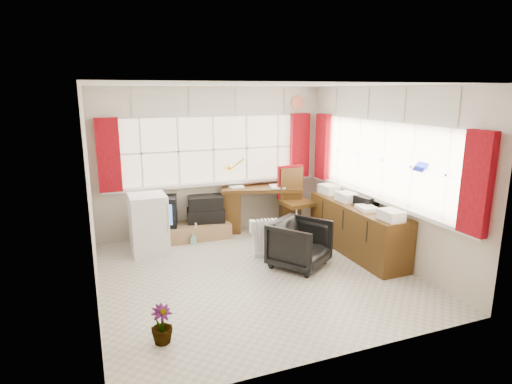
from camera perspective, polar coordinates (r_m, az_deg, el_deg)
ground at (r=5.92m, az=-0.04°, el=-10.88°), size 4.00×4.00×0.00m
room_walls at (r=5.47m, az=-0.04°, el=3.58°), size 4.00×4.00×4.00m
window_back at (r=7.39m, az=-5.52°, el=1.73°), size 3.70×0.12×3.60m
window_right at (r=6.53m, az=16.05°, el=-0.30°), size 0.12×3.70×3.60m
curtains at (r=6.68m, az=4.49°, el=4.95°), size 3.83×3.83×1.15m
overhead_cabinets at (r=6.69m, az=4.84°, el=11.79°), size 3.98×3.98×0.48m
desk at (r=7.63m, az=0.63°, el=-1.78°), size 1.50×1.04×0.82m
desk_lamp at (r=7.59m, az=-1.92°, el=3.36°), size 0.17×0.15×0.46m
task_chair at (r=7.36m, az=5.01°, el=-0.85°), size 0.54×0.56×1.18m
office_chair at (r=6.07m, az=5.83°, el=-6.92°), size 1.01×1.01×0.67m
radiator at (r=6.45m, az=1.26°, el=-6.56°), size 0.39×0.19×0.57m
credenza at (r=6.71m, az=13.25°, el=-4.67°), size 0.50×2.00×0.85m
file_tray at (r=6.71m, az=14.42°, el=-0.98°), size 0.38×0.45×0.13m
tv_bench at (r=7.27m, az=-9.08°, el=-5.29°), size 1.40×0.50×0.25m
crt_tv at (r=7.22m, az=-12.67°, el=-2.50°), size 0.64×0.61×0.49m
hifi_stack at (r=7.32m, az=-6.74°, el=-2.28°), size 0.68×0.50×0.45m
mini_fridge at (r=6.71m, az=-14.11°, el=-4.17°), size 0.55×0.55×0.91m
spray_bottle_a at (r=7.11m, az=-8.01°, el=-5.37°), size 0.13×0.14×0.32m
spray_bottle_b at (r=7.02m, az=-8.35°, el=-6.20°), size 0.11×0.11×0.19m
flower_vase at (r=4.49m, az=-12.47°, el=-16.89°), size 0.29×0.29×0.39m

